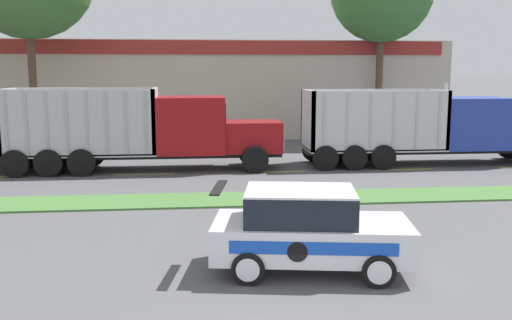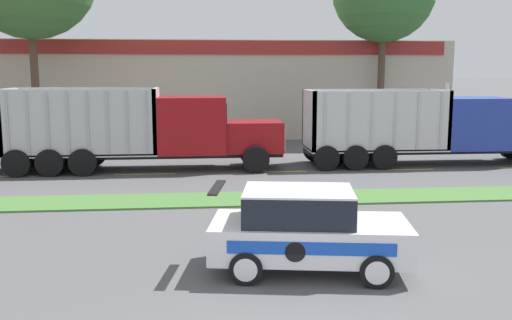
# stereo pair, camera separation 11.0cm
# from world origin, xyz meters

# --- Properties ---
(grass_verge) EXTENTS (120.00, 2.03, 0.06)m
(grass_verge) POSITION_xyz_m (0.00, 10.83, 0.03)
(grass_verge) COLOR #477538
(grass_verge) RESTS_ON ground_plane
(centre_line_3) EXTENTS (2.40, 0.14, 0.01)m
(centre_line_3) POSITION_xyz_m (-8.85, 15.85, 0.00)
(centre_line_3) COLOR yellow
(centre_line_3) RESTS_ON ground_plane
(centre_line_4) EXTENTS (2.40, 0.14, 0.01)m
(centre_line_4) POSITION_xyz_m (-3.45, 15.85, 0.00)
(centre_line_4) COLOR yellow
(centre_line_4) RESTS_ON ground_plane
(centre_line_5) EXTENTS (2.40, 0.14, 0.01)m
(centre_line_5) POSITION_xyz_m (1.95, 15.85, 0.00)
(centre_line_5) COLOR yellow
(centre_line_5) RESTS_ON ground_plane
(centre_line_6) EXTENTS (2.40, 0.14, 0.01)m
(centre_line_6) POSITION_xyz_m (7.35, 15.85, 0.00)
(centre_line_6) COLOR yellow
(centre_line_6) RESTS_ON ground_plane
(dump_truck_lead) EXTENTS (11.24, 2.69, 3.41)m
(dump_truck_lead) POSITION_xyz_m (-2.62, 16.87, 1.59)
(dump_truck_lead) COLOR black
(dump_truck_lead) RESTS_ON ground_plane
(dump_truck_far_right) EXTENTS (11.12, 2.70, 3.59)m
(dump_truck_far_right) POSITION_xyz_m (9.71, 17.13, 1.55)
(dump_truck_far_right) COLOR black
(dump_truck_far_right) RESTS_ON ground_plane
(rally_car) EXTENTS (4.28, 2.47, 1.75)m
(rally_car) POSITION_xyz_m (0.92, 4.21, 0.88)
(rally_car) COLOR white
(rally_car) RESTS_ON ground_plane
(store_building_backdrop) EXTENTS (27.57, 12.10, 5.89)m
(store_building_backdrop) POSITION_xyz_m (0.37, 32.69, 2.95)
(store_building_backdrop) COLOR #BCB29E
(store_building_backdrop) RESTS_ON ground_plane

